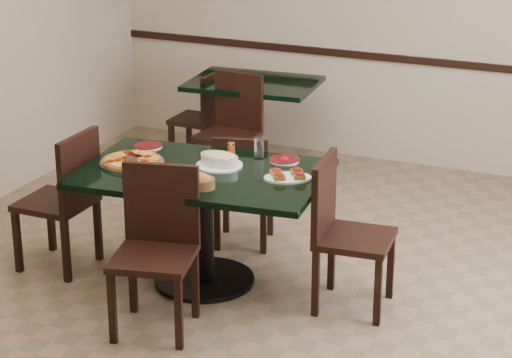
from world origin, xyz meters
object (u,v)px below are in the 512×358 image
at_px(chair_near, 157,239).
at_px(lasagna_casserole, 219,159).
at_px(chair_far, 242,186).
at_px(back_chair_near, 232,125).
at_px(bruschetta_platter, 288,175).
at_px(bread_basket, 196,181).
at_px(main_table, 203,199).
at_px(chair_left, 66,194).
at_px(back_table, 253,108).
at_px(pepperoni_pizza, 132,161).
at_px(chair_right, 341,225).
at_px(back_chair_left, 203,114).

distance_m(chair_near, lasagna_casserole, 0.76).
xyz_separation_m(chair_far, back_chair_near, (-0.57, 1.07, 0.06)).
bearing_deg(bruschetta_platter, bread_basket, -168.88).
xyz_separation_m(main_table, chair_left, (-0.90, -0.16, -0.05)).
xyz_separation_m(back_table, back_chair_near, (0.02, -0.46, -0.02)).
bearing_deg(chair_left, main_table, 100.40).
xyz_separation_m(back_chair_near, lasagna_casserole, (0.64, -1.55, 0.29)).
height_order(back_chair_near, pepperoni_pizza, back_chair_near).
bearing_deg(main_table, bruschetta_platter, 2.31).
xyz_separation_m(chair_near, chair_right, (0.88, 0.64, -0.01)).
xyz_separation_m(chair_left, bruschetta_platter, (1.43, 0.24, 0.25)).
bearing_deg(back_table, bread_basket, -78.33).
relative_size(back_table, back_chair_left, 1.37).
relative_size(chair_right, back_chair_near, 1.02).
bearing_deg(chair_left, chair_near, 64.77).
bearing_deg(back_table, main_table, -78.65).
xyz_separation_m(pepperoni_pizza, lasagna_casserole, (0.52, 0.17, 0.03)).
height_order(chair_far, bread_basket, bread_basket).
distance_m(chair_far, pepperoni_pizza, 0.86).
bearing_deg(main_table, chair_far, 84.86).
height_order(main_table, chair_right, chair_right).
bearing_deg(lasagna_casserole, main_table, -102.82).
bearing_deg(chair_left, lasagna_casserole, 106.70).
height_order(chair_near, back_chair_near, chair_near).
xyz_separation_m(main_table, back_table, (-0.60, 2.13, -0.04)).
bearing_deg(chair_left, bread_basket, 84.15).
relative_size(lasagna_casserole, bruschetta_platter, 0.85).
distance_m(main_table, back_chair_near, 1.77).
distance_m(main_table, bruschetta_platter, 0.58).
relative_size(back_table, chair_left, 1.17).
bearing_deg(lasagna_casserole, bread_basket, -72.79).
distance_m(back_chair_near, lasagna_casserole, 1.70).
relative_size(chair_near, back_chair_left, 1.20).
bearing_deg(pepperoni_pizza, back_chair_left, 105.03).
height_order(chair_left, bread_basket, chair_left).
bearing_deg(chair_far, chair_right, 133.87).
relative_size(chair_far, chair_left, 0.87).
distance_m(chair_far, chair_near, 1.20).
height_order(pepperoni_pizza, lasagna_casserole, lasagna_casserole).
relative_size(bread_basket, bruschetta_platter, 0.70).
height_order(main_table, bruschetta_platter, bruschetta_platter).
bearing_deg(chair_right, back_chair_near, 37.06).
distance_m(chair_right, bread_basket, 0.90).
distance_m(main_table, chair_far, 0.62).
distance_m(chair_left, lasagna_casserole, 1.03).
relative_size(pepperoni_pizza, bruschetta_platter, 1.17).
relative_size(chair_left, lasagna_casserole, 3.17).
xyz_separation_m(chair_left, lasagna_casserole, (0.95, 0.28, 0.27)).
bearing_deg(back_chair_left, back_chair_near, 50.13).
bearing_deg(chair_left, back_chair_near, 170.36).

